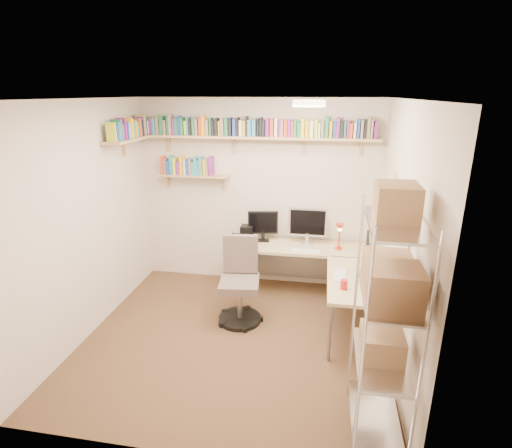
# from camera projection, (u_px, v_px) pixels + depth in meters

# --- Properties ---
(ground) EXTENTS (3.20, 3.20, 0.00)m
(ground) POSITION_uv_depth(u_px,v_px,m) (234.00, 339.00, 4.35)
(ground) COLOR #49351F
(ground) RESTS_ON ground
(room_shell) EXTENTS (3.24, 3.04, 2.52)m
(room_shell) POSITION_uv_depth(u_px,v_px,m) (232.00, 202.00, 3.87)
(room_shell) COLOR beige
(room_shell) RESTS_ON ground
(wall_shelves) EXTENTS (3.12, 1.09, 0.80)m
(wall_shelves) POSITION_uv_depth(u_px,v_px,m) (221.00, 137.00, 5.01)
(wall_shelves) COLOR tan
(wall_shelves) RESTS_ON ground
(corner_desk) EXTENTS (1.77, 1.69, 1.15)m
(corner_desk) POSITION_uv_depth(u_px,v_px,m) (305.00, 254.00, 4.94)
(corner_desk) COLOR tan
(corner_desk) RESTS_ON ground
(office_chair) EXTENTS (0.52, 0.53, 1.00)m
(office_chair) POSITION_uv_depth(u_px,v_px,m) (240.00, 286.00, 4.62)
(office_chair) COLOR black
(office_chair) RESTS_ON ground
(wire_rack) EXTENTS (0.39, 0.80, 1.98)m
(wire_rack) POSITION_uv_depth(u_px,v_px,m) (389.00, 288.00, 2.78)
(wire_rack) COLOR silver
(wire_rack) RESTS_ON ground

